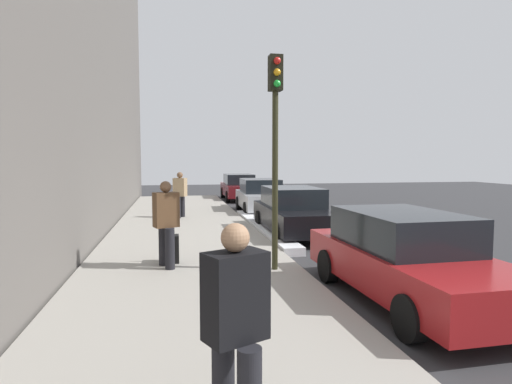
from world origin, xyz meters
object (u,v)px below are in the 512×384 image
at_px(parked_car_black, 294,211).
at_px(rolling_suitcase, 174,249).
at_px(parked_car_maroon, 239,187).
at_px(pedestrian_brown_coat, 166,222).
at_px(traffic_light_pole, 275,126).
at_px(parked_car_silver, 261,196).
at_px(pedestrian_black_coat, 236,326).
at_px(pedestrian_tan_coat, 180,193).
at_px(parked_car_red, 406,257).

bearing_deg(parked_car_black, rolling_suitcase, -46.01).
relative_size(parked_car_maroon, pedestrian_brown_coat, 2.65).
distance_m(traffic_light_pole, rolling_suitcase, 3.46).
bearing_deg(parked_car_silver, traffic_light_pole, -9.90).
relative_size(parked_car_maroon, parked_car_black, 1.04).
bearing_deg(pedestrian_brown_coat, pedestrian_black_coat, 6.12).
relative_size(pedestrian_black_coat, traffic_light_pole, 0.41).
distance_m(pedestrian_brown_coat, traffic_light_pole, 3.00).
height_order(parked_car_silver, rolling_suitcase, parked_car_silver).
height_order(parked_car_black, pedestrian_tan_coat, pedestrian_tan_coat).
relative_size(parked_car_silver, rolling_suitcase, 4.63).
height_order(pedestrian_tan_coat, rolling_suitcase, pedestrian_tan_coat).
height_order(pedestrian_tan_coat, traffic_light_pole, traffic_light_pole).
bearing_deg(parked_car_black, parked_car_maroon, 179.46).
height_order(pedestrian_brown_coat, traffic_light_pole, traffic_light_pole).
distance_m(parked_car_black, parked_car_red, 6.54).
relative_size(parked_car_black, pedestrian_brown_coat, 2.55).
xyz_separation_m(parked_car_red, pedestrian_black_coat, (3.28, -3.37, 0.33)).
height_order(parked_car_maroon, pedestrian_black_coat, pedestrian_black_coat).
xyz_separation_m(parked_car_black, parked_car_red, (6.54, 0.11, 0.00)).
relative_size(parked_car_silver, traffic_light_pole, 1.03).
bearing_deg(traffic_light_pole, parked_car_silver, 170.10).
bearing_deg(parked_car_black, pedestrian_black_coat, -18.37).
relative_size(parked_car_maroon, pedestrian_black_coat, 2.71).
height_order(pedestrian_brown_coat, rolling_suitcase, pedestrian_brown_coat).
distance_m(parked_car_black, rolling_suitcase, 5.20).
relative_size(pedestrian_tan_coat, rolling_suitcase, 1.83).
height_order(parked_car_maroon, traffic_light_pole, traffic_light_pole).
xyz_separation_m(parked_car_maroon, pedestrian_black_coat, (22.05, -3.38, 0.33)).
height_order(traffic_light_pole, rolling_suitcase, traffic_light_pole).
height_order(parked_car_maroon, pedestrian_tan_coat, pedestrian_tan_coat).
bearing_deg(parked_car_silver, rolling_suitcase, -22.21).
xyz_separation_m(parked_car_red, traffic_light_pole, (-1.93, -1.81, 2.31)).
bearing_deg(parked_car_black, pedestrian_tan_coat, -137.67).
bearing_deg(pedestrian_tan_coat, traffic_light_pole, 11.89).
distance_m(parked_car_maroon, rolling_suitcase, 16.30).
xyz_separation_m(pedestrian_black_coat, traffic_light_pole, (-5.21, 1.56, 1.98)).
distance_m(parked_car_maroon, parked_car_red, 18.77).
bearing_deg(pedestrian_brown_coat, parked_car_maroon, 166.16).
xyz_separation_m(parked_car_black, pedestrian_brown_coat, (4.00, -3.88, 0.35)).
height_order(parked_car_silver, parked_car_red, same).
relative_size(parked_car_maroon, rolling_suitcase, 4.97).
distance_m(parked_car_silver, pedestrian_black_coat, 16.04).
height_order(pedestrian_brown_coat, pedestrian_black_coat, pedestrian_brown_coat).
relative_size(parked_car_silver, pedestrian_tan_coat, 2.53).
bearing_deg(parked_car_silver, parked_car_maroon, -179.89).
distance_m(pedestrian_brown_coat, pedestrian_tan_coat, 7.82).
height_order(pedestrian_black_coat, pedestrian_tan_coat, pedestrian_black_coat).
height_order(parked_car_maroon, parked_car_black, same).
xyz_separation_m(parked_car_maroon, parked_car_black, (12.23, -0.12, -0.00)).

